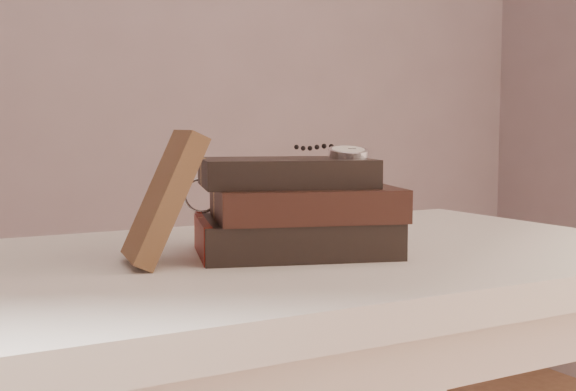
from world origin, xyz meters
TOP-DOWN VIEW (x-y plane):
  - table at (0.00, 0.35)m, footprint 1.00×0.60m
  - book_stack at (-0.01, 0.33)m, footprint 0.28×0.24m
  - journal at (-0.19, 0.34)m, footprint 0.10×0.11m
  - pocket_watch at (0.04, 0.30)m, footprint 0.06×0.16m
  - eyeglasses at (-0.07, 0.43)m, footprint 0.13×0.14m

SIDE VIEW (x-z plane):
  - table at x=0.00m, z-range 0.28..1.03m
  - book_stack at x=-0.01m, z-range 0.75..0.87m
  - eyeglasses at x=-0.07m, z-range 0.79..0.84m
  - journal at x=-0.19m, z-range 0.75..0.91m
  - pocket_watch at x=0.04m, z-range 0.87..0.89m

